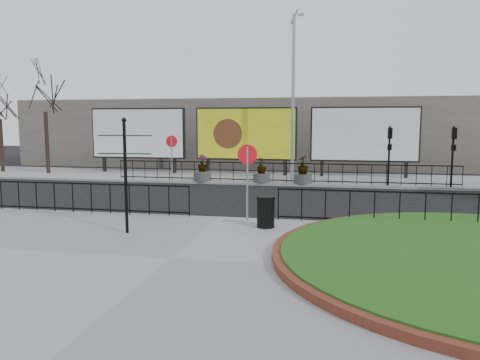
% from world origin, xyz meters
% --- Properties ---
extents(ground, '(90.00, 90.00, 0.00)m').
position_xyz_m(ground, '(0.00, 0.00, 0.00)').
color(ground, black).
rests_on(ground, ground).
extents(pavement_near, '(30.00, 10.00, 0.12)m').
position_xyz_m(pavement_near, '(0.00, -5.00, 0.06)').
color(pavement_near, gray).
rests_on(pavement_near, ground).
extents(pavement_far, '(44.00, 6.00, 0.12)m').
position_xyz_m(pavement_far, '(0.00, 12.00, 0.06)').
color(pavement_far, gray).
rests_on(pavement_far, ground).
extents(railing_near_left, '(10.00, 0.10, 1.10)m').
position_xyz_m(railing_near_left, '(-6.00, -0.30, 0.67)').
color(railing_near_left, black).
rests_on(railing_near_left, pavement_near).
extents(railing_near_right, '(9.00, 0.10, 1.10)m').
position_xyz_m(railing_near_right, '(6.50, -0.30, 0.67)').
color(railing_near_right, black).
rests_on(railing_near_right, pavement_near).
extents(railing_far, '(18.00, 0.10, 1.10)m').
position_xyz_m(railing_far, '(1.00, 9.30, 0.67)').
color(railing_far, black).
rests_on(railing_far, pavement_far).
extents(speed_sign_far, '(0.64, 0.07, 2.47)m').
position_xyz_m(speed_sign_far, '(-5.00, 9.40, 1.92)').
color(speed_sign_far, gray).
rests_on(speed_sign_far, pavement_far).
extents(speed_sign_near, '(0.64, 0.07, 2.47)m').
position_xyz_m(speed_sign_near, '(1.00, -0.40, 1.92)').
color(speed_sign_near, gray).
rests_on(speed_sign_near, pavement_near).
extents(billboard_left, '(6.20, 0.31, 4.10)m').
position_xyz_m(billboard_left, '(-8.50, 12.97, 2.60)').
color(billboard_left, black).
rests_on(billboard_left, pavement_far).
extents(billboard_mid, '(6.20, 0.31, 4.10)m').
position_xyz_m(billboard_mid, '(-1.50, 12.97, 2.60)').
color(billboard_mid, black).
rests_on(billboard_mid, pavement_far).
extents(billboard_right, '(6.20, 0.31, 4.10)m').
position_xyz_m(billboard_right, '(5.50, 12.97, 2.60)').
color(billboard_right, black).
rests_on(billboard_right, pavement_far).
extents(lamp_post, '(0.74, 0.18, 9.23)m').
position_xyz_m(lamp_post, '(1.51, 11.00, 4.83)').
color(lamp_post, gray).
rests_on(lamp_post, pavement_far).
extents(signal_pole_a, '(0.22, 0.26, 3.00)m').
position_xyz_m(signal_pole_a, '(6.50, 9.34, 2.10)').
color(signal_pole_a, black).
rests_on(signal_pole_a, pavement_far).
extents(signal_pole_b, '(0.22, 0.26, 3.00)m').
position_xyz_m(signal_pole_b, '(9.50, 9.34, 2.10)').
color(signal_pole_b, black).
rests_on(signal_pole_b, pavement_far).
extents(tree_left, '(2.00, 2.00, 7.00)m').
position_xyz_m(tree_left, '(-14.00, 11.50, 3.62)').
color(tree_left, '#2D2119').
rests_on(tree_left, pavement_far).
extents(tree_mid, '(2.00, 2.00, 6.20)m').
position_xyz_m(tree_mid, '(-17.50, 11.80, 3.22)').
color(tree_mid, '#2D2119').
rests_on(tree_mid, pavement_far).
extents(building_backdrop, '(40.00, 10.00, 5.00)m').
position_xyz_m(building_backdrop, '(0.00, 22.00, 2.50)').
color(building_backdrop, '#68635B').
rests_on(building_backdrop, ground).
extents(fingerpost_sign, '(1.55, 0.34, 3.31)m').
position_xyz_m(fingerpost_sign, '(-2.10, -2.78, 2.11)').
color(fingerpost_sign, black).
rests_on(fingerpost_sign, pavement_near).
extents(litter_bin, '(0.58, 0.58, 0.95)m').
position_xyz_m(litter_bin, '(1.73, -1.31, 0.60)').
color(litter_bin, black).
rests_on(litter_bin, pavement_near).
extents(planter_a, '(0.99, 0.99, 1.45)m').
position_xyz_m(planter_a, '(-3.26, 9.40, 0.62)').
color(planter_a, '#4C4C4F').
rests_on(planter_a, pavement_far).
extents(planter_b, '(0.92, 0.92, 1.37)m').
position_xyz_m(planter_b, '(0.01, 9.40, 0.60)').
color(planter_b, '#4C4C4F').
rests_on(planter_b, pavement_far).
extents(planter_c, '(0.93, 0.93, 1.50)m').
position_xyz_m(planter_c, '(2.20, 9.41, 0.69)').
color(planter_c, '#4C4C4F').
rests_on(planter_c, pavement_far).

